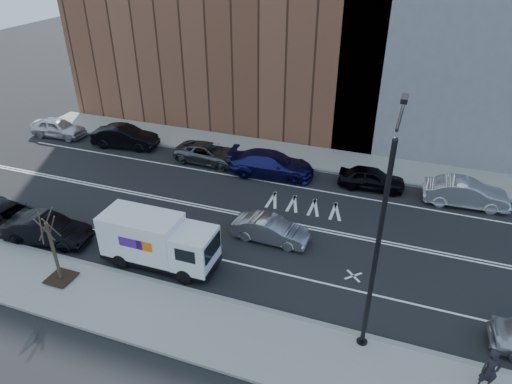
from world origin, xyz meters
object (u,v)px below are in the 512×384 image
Objects in this scene: fedex_van at (158,241)px; far_parked_a at (58,128)px; far_parked_b at (125,137)px; pedestrian at (490,370)px; driving_sedan at (271,230)px.

far_parked_a is (-15.94, 11.46, -0.63)m from fedex_van.
far_parked_b is (6.22, 0.10, 0.06)m from far_parked_a.
pedestrian reaches higher than far_parked_a.
far_parked_b is 28.16m from pedestrian.
far_parked_a reaches higher than driving_sedan.
far_parked_a is 21.89m from driving_sedan.
pedestrian is at bearing -9.66° from fedex_van.
fedex_van is 1.17× the size of far_parked_b.
far_parked_a is 6.22m from far_parked_b.
far_parked_a is 33.66m from pedestrian.
far_parked_b is 2.74× the size of pedestrian.
far_parked_a is at bearing 141.57° from pedestrian.
driving_sedan is 2.23× the size of pedestrian.
fedex_van is at bearing 130.87° from driving_sedan.
pedestrian reaches higher than far_parked_b.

